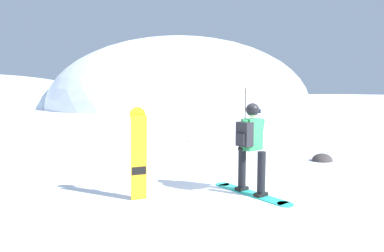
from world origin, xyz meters
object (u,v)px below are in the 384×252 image
snowboarder_main (251,146)px  spare_snowboard (139,153)px  rock_dark (322,161)px  piste_marker_near (245,112)px

snowboarder_main → spare_snowboard: snowboarder_main is taller
rock_dark → spare_snowboard: bearing=-165.1°
snowboarder_main → spare_snowboard: size_ratio=1.07×
snowboarder_main → rock_dark: bearing=28.6°
snowboarder_main → spare_snowboard: bearing=167.6°
spare_snowboard → piste_marker_near: 6.58m
piste_marker_near → snowboarder_main: bearing=-119.7°
rock_dark → piste_marker_near: bearing=102.7°
snowboarder_main → piste_marker_near: size_ratio=0.85×
snowboarder_main → spare_snowboard: 2.05m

